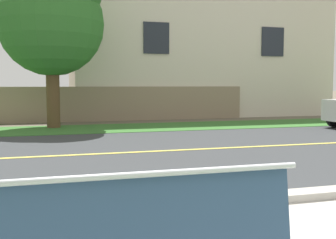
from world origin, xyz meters
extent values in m
plane|color=#665B4C|center=(0.00, 8.00, 0.00)|extent=(140.00, 140.00, 0.00)
cube|color=#ADA89E|center=(0.00, 2.35, 0.06)|extent=(44.00, 0.30, 0.11)
cube|color=#383A3D|center=(0.00, 6.50, 0.00)|extent=(52.00, 8.00, 0.01)
cube|color=#E0CC4C|center=(0.00, 6.50, 0.01)|extent=(48.00, 0.14, 0.01)
cube|color=#38702D|center=(0.00, 11.53, 0.01)|extent=(48.00, 2.80, 0.02)
cube|color=navy|center=(-1.38, 0.05, 0.71)|extent=(1.84, 0.12, 0.52)
cylinder|color=silver|center=(-1.38, 0.04, 0.99)|extent=(1.92, 0.04, 0.04)
cylinder|color=black|center=(7.59, 9.74, 0.32)|extent=(0.64, 0.18, 0.64)
cylinder|color=brown|center=(-1.81, 12.27, 1.11)|extent=(0.45, 0.45, 2.21)
sphere|color=#2D6B28|center=(-1.81, 12.27, 3.54)|extent=(3.54, 3.54, 3.54)
cube|color=gray|center=(-0.35, 14.44, 0.70)|extent=(13.00, 0.36, 1.40)
cube|color=beige|center=(5.10, 17.64, 3.10)|extent=(12.09, 6.40, 6.21)
cube|color=#232833|center=(2.38, 14.41, 3.41)|extent=(1.10, 0.06, 1.30)
cube|color=#232833|center=(7.82, 14.41, 3.41)|extent=(1.10, 0.06, 1.30)
camera|label=1|loc=(-1.83, -2.08, 1.48)|focal=43.19mm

